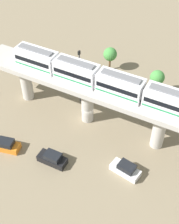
% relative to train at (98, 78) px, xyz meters
% --- Properties ---
extents(ground_plane, '(120.00, 120.00, 0.00)m').
position_rel_train_xyz_m(ground_plane, '(0.00, -1.67, -8.99)').
color(ground_plane, '#84755B').
extents(viaduct, '(5.20, 35.80, 7.46)m').
position_rel_train_xyz_m(viaduct, '(0.00, -1.67, -3.15)').
color(viaduct, '#B7B2AA').
rests_on(viaduct, ground).
extents(train, '(2.64, 27.45, 3.24)m').
position_rel_train_xyz_m(train, '(0.00, 0.00, 0.00)').
color(train, white).
rests_on(train, viaduct).
extents(parked_car_orange, '(2.68, 4.49, 1.76)m').
position_rel_train_xyz_m(parked_car_orange, '(11.06, -9.47, -8.25)').
color(parked_car_orange, orange).
rests_on(parked_car_orange, ground).
extents(parked_car_black, '(1.88, 4.23, 1.76)m').
position_rel_train_xyz_m(parked_car_black, '(9.95, -2.03, -8.25)').
color(parked_car_black, black).
rests_on(parked_car_black, ground).
extents(parked_car_white, '(2.45, 4.43, 1.76)m').
position_rel_train_xyz_m(parked_car_white, '(6.82, 7.89, -8.25)').
color(parked_car_white, white).
rests_on(parked_car_white, ground).
extents(tree_near_viaduct, '(2.55, 2.55, 4.74)m').
position_rel_train_xyz_m(tree_near_viaduct, '(-13.92, -4.28, -5.57)').
color(tree_near_viaduct, brown).
rests_on(tree_near_viaduct, ground).
extents(tree_mid_lot, '(2.51, 2.51, 4.89)m').
position_rel_train_xyz_m(tree_mid_lot, '(-11.06, 5.83, -5.40)').
color(tree_mid_lot, brown).
rests_on(tree_mid_lot, ground).
extents(signal_post, '(0.44, 0.28, 10.06)m').
position_rel_train_xyz_m(signal_post, '(-3.40, -4.88, -3.44)').
color(signal_post, '#4C4C51').
rests_on(signal_post, ground).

